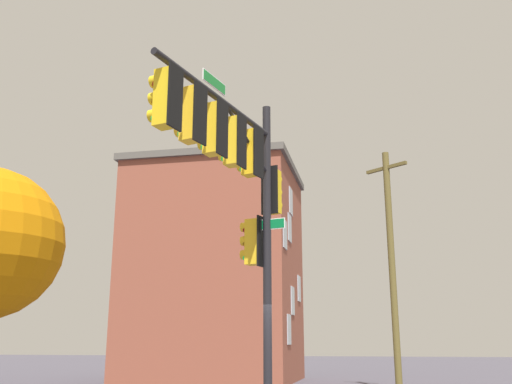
{
  "coord_description": "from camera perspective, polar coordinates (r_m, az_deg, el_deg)",
  "views": [
    {
      "loc": [
        13.34,
        2.47,
        1.66
      ],
      "look_at": [
        0.84,
        -0.1,
        4.99
      ],
      "focal_mm": 40.37,
      "sensor_mm": 36.0,
      "label": 1
    }
  ],
  "objects": [
    {
      "name": "brick_building",
      "position": [
        26.68,
        -3.99,
        -7.79
      ],
      "size": [
        6.9,
        7.48,
        9.64
      ],
      "color": "brown",
      "rests_on": "ground_plane"
    },
    {
      "name": "signal_pole_assembly",
      "position": [
        12.77,
        -2.03,
        1.79
      ],
      "size": [
        5.32,
        1.89,
        7.43
      ],
      "color": "black",
      "rests_on": "ground_plane"
    },
    {
      "name": "utility_pole",
      "position": [
        21.79,
        13.3,
        -6.69
      ],
      "size": [
        1.17,
        1.52,
        8.72
      ],
      "color": "brown",
      "rests_on": "ground_plane"
    }
  ]
}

